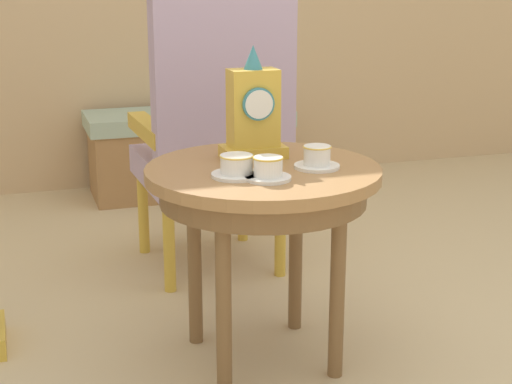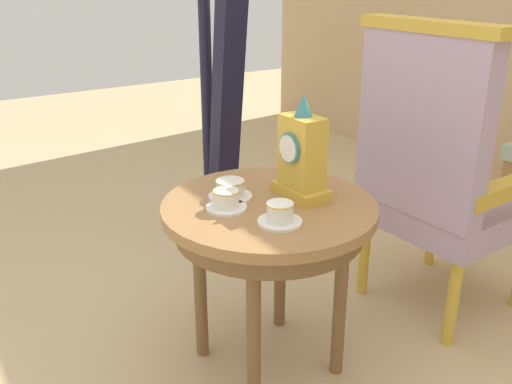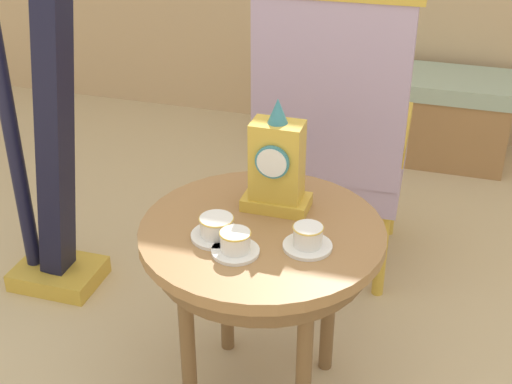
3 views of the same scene
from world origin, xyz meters
name	(u,v)px [view 2 (image 2 of 3)]	position (x,y,z in m)	size (l,w,h in m)	color
ground_plane	(265,384)	(0.00, 0.00, 0.00)	(10.00, 10.00, 0.00)	tan
side_table	(269,225)	(-0.09, 0.07, 0.53)	(0.68, 0.68, 0.61)	#9E7042
teacup_left	(230,190)	(-0.20, -0.01, 0.64)	(0.14, 0.14, 0.06)	white
teacup_right	(226,201)	(-0.12, -0.06, 0.64)	(0.13, 0.13, 0.06)	white
teacup_center	(280,215)	(0.05, 0.01, 0.64)	(0.13, 0.13, 0.07)	white
mantel_clock	(302,157)	(-0.08, 0.19, 0.74)	(0.19, 0.11, 0.34)	gold
armchair	(437,170)	(-0.04, 0.80, 0.59)	(0.57, 0.55, 1.14)	#B299B7
harp	(221,99)	(-0.97, 0.41, 0.73)	(0.40, 0.24, 1.82)	gold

